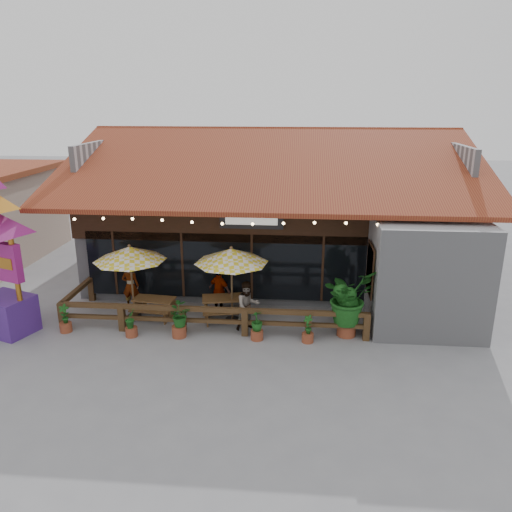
# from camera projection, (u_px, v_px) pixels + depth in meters

# --- Properties ---
(ground) EXTENTS (100.00, 100.00, 0.00)m
(ground) POSITION_uv_depth(u_px,v_px,m) (262.00, 329.00, 16.34)
(ground) COLOR gray
(ground) RESTS_ON ground
(restaurant_building) EXTENTS (15.50, 14.73, 6.09)m
(restaurant_building) POSITION_uv_depth(u_px,v_px,m) (279.00, 218.00, 21.94)
(restaurant_building) COLOR #9FA0A4
(restaurant_building) RESTS_ON ground
(patio_railing) EXTENTS (10.00, 2.60, 0.92)m
(patio_railing) POSITION_uv_depth(u_px,v_px,m) (192.00, 312.00, 16.09)
(patio_railing) COLOR #4E351B
(patio_railing) RESTS_ON ground
(umbrella_left) EXTENTS (3.07, 3.07, 2.61)m
(umbrella_left) POSITION_uv_depth(u_px,v_px,m) (130.00, 254.00, 16.60)
(umbrella_left) COLOR brown
(umbrella_left) RESTS_ON ground
(umbrella_right) EXTENTS (2.97, 2.97, 2.63)m
(umbrella_right) POSITION_uv_depth(u_px,v_px,m) (231.00, 256.00, 16.30)
(umbrella_right) COLOR brown
(umbrella_right) RESTS_ON ground
(picnic_table_left) EXTENTS (1.52, 1.35, 0.67)m
(picnic_table_left) POSITION_uv_depth(u_px,v_px,m) (154.00, 304.00, 17.15)
(picnic_table_left) COLOR brown
(picnic_table_left) RESTS_ON ground
(picnic_table_right) EXTENTS (1.86, 1.68, 0.78)m
(picnic_table_right) POSITION_uv_depth(u_px,v_px,m) (226.00, 304.00, 17.00)
(picnic_table_right) COLOR brown
(picnic_table_right) RESTS_ON ground
(tropical_plant) EXTENTS (2.13, 2.10, 2.22)m
(tropical_plant) POSITION_uv_depth(u_px,v_px,m) (348.00, 298.00, 15.53)
(tropical_plant) COLOR brown
(tropical_plant) RESTS_ON ground
(diner_a) EXTENTS (0.61, 0.40, 1.67)m
(diner_a) POSITION_uv_depth(u_px,v_px,m) (131.00, 286.00, 17.79)
(diner_a) COLOR #331C10
(diner_a) RESTS_ON ground
(diner_b) EXTENTS (0.99, 0.91, 1.65)m
(diner_b) POSITION_uv_depth(u_px,v_px,m) (248.00, 306.00, 16.08)
(diner_b) COLOR #331C10
(diner_b) RESTS_ON ground
(diner_c) EXTENTS (1.00, 0.84, 1.61)m
(diner_c) POSITION_uv_depth(u_px,v_px,m) (220.00, 290.00, 17.44)
(diner_c) COLOR #331C10
(diner_c) RESTS_ON ground
(planter_a) EXTENTS (0.38, 0.38, 0.94)m
(planter_a) POSITION_uv_depth(u_px,v_px,m) (65.00, 320.00, 16.03)
(planter_a) COLOR brown
(planter_a) RESTS_ON ground
(planter_b) EXTENTS (0.40, 0.43, 0.93)m
(planter_b) POSITION_uv_depth(u_px,v_px,m) (131.00, 324.00, 15.71)
(planter_b) COLOR brown
(planter_b) RESTS_ON ground
(planter_c) EXTENTS (0.88, 0.85, 1.11)m
(planter_c) POSITION_uv_depth(u_px,v_px,m) (179.00, 318.00, 15.63)
(planter_c) COLOR brown
(planter_c) RESTS_ON ground
(planter_d) EXTENTS (0.49, 0.49, 0.96)m
(planter_d) POSITION_uv_depth(u_px,v_px,m) (257.00, 326.00, 15.49)
(planter_d) COLOR brown
(planter_d) RESTS_ON ground
(planter_e) EXTENTS (0.38, 0.37, 0.89)m
(planter_e) POSITION_uv_depth(u_px,v_px,m) (308.00, 331.00, 15.35)
(planter_e) COLOR brown
(planter_e) RESTS_ON ground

